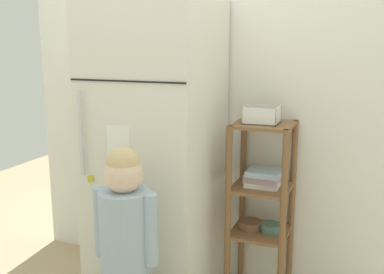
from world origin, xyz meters
TOP-DOWN VIEW (x-y plane):
  - kitchen_wall_back at (0.00, 0.38)m, footprint 2.38×0.03m
  - refrigerator at (-0.13, 0.02)m, footprint 0.65×0.70m
  - child_standing at (-0.04, -0.52)m, footprint 0.33×0.25m
  - pantry_shelf_unit at (0.45, 0.18)m, footprint 0.34×0.35m
  - fruit_bin at (0.45, 0.16)m, footprint 0.19×0.16m

SIDE VIEW (x-z plane):
  - child_standing at x=-0.04m, z-range 0.11..1.14m
  - pantry_shelf_unit at x=0.45m, z-range 0.10..1.16m
  - refrigerator at x=-0.13m, z-range 0.00..1.73m
  - fruit_bin at x=0.45m, z-range 1.05..1.14m
  - kitchen_wall_back at x=0.00m, z-range 0.00..2.23m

